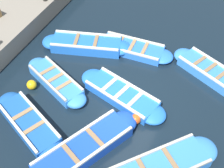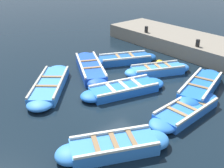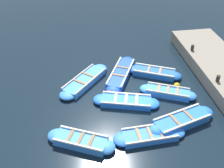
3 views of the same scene
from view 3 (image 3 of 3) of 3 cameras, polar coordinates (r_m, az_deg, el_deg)
ground_plane at (r=14.03m, az=2.93°, el=-3.84°), size 120.00×120.00×0.00m
boat_far_corner at (r=12.23m, az=8.16°, el=-10.96°), size 3.40×1.04×0.35m
boat_broadside at (r=11.91m, az=-6.80°, el=-12.24°), size 3.20×2.09×0.43m
boat_tucked at (r=13.09m, az=14.87°, el=-7.77°), size 3.73×1.85×0.47m
boat_inner_gap at (r=15.72m, az=1.95°, el=2.19°), size 2.53×3.95×0.45m
boat_alongside at (r=14.66m, az=12.02°, el=-1.76°), size 3.12×1.94×0.41m
boat_outer_left at (r=13.80m, az=3.06°, el=-3.80°), size 3.60×1.79×0.38m
boat_end_of_row at (r=15.29m, az=-5.97°, el=0.70°), size 3.31×3.58×0.39m
boat_near_quay at (r=16.08m, az=9.14°, el=2.47°), size 3.33×2.14×0.41m
bollard_mid_north at (r=15.15m, az=22.08°, el=1.12°), size 0.20×0.20×0.35m
bollard_mid_south at (r=17.67m, az=17.12°, el=7.58°), size 0.20×0.20×0.35m
buoy_orange_near at (r=15.26m, az=13.91°, el=-0.35°), size 0.35×0.35×0.35m
buoy_yellow_far at (r=14.26m, az=-0.77°, el=-2.09°), size 0.34×0.34×0.34m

